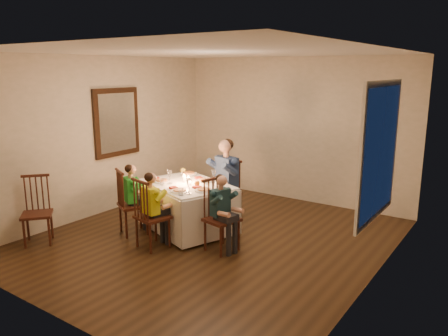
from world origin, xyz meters
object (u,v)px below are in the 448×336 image
Objects in this scene: dining_table at (187,197)px; serving_bowl at (189,175)px; chair_extra at (40,243)px; child_green at (134,233)px; child_yellow at (154,247)px; adult at (225,219)px; chair_near_right at (154,247)px; chair_near_left at (134,233)px; chair_adult at (225,219)px; child_teal at (222,250)px; chair_end at (222,250)px.

dining_table is 7.07× the size of serving_bowl.
chair_extra is 0.91× the size of child_green.
serving_bowl is (-0.31, 1.16, 0.75)m from child_yellow.
child_green is at bearing -102.28° from adult.
adult is (0.14, 1.52, 0.00)m from chair_near_right.
serving_bowl is (0.29, 0.94, 0.75)m from chair_near_left.
child_yellow reaches higher than chair_adult.
chair_near_left is at bearing -7.83° from child_yellow.
chair_near_right is 1.52m from adult.
dining_table is 1.57× the size of child_teal.
child_green is at bearing 1.90° from chair_extra.
chair_near_left and chair_near_right have the same top height.
chair_near_right is 1.03× the size of chair_extra.
chair_end is at bearing 101.89° from child_teal.
adult reaches higher than child_teal.
serving_bowl reaches higher than chair_near_right.
chair_adult is at bearing 44.59° from chair_end.
chair_adult is 0.95m from serving_bowl.
adult is (0.75, 1.30, 0.00)m from chair_near_left.
chair_near_left is 1.00× the size of chair_near_right.
dining_table reaches higher than chair_end.
chair_end is at bearing -31.88° from serving_bowl.
chair_adult is 1.03× the size of chair_extra.
serving_bowl is at bearing -62.86° from chair_near_right.
dining_table is 0.90m from chair_adult.
child_green reaches higher than chair_near_right.
serving_bowl is (-0.45, -0.36, 0.75)m from adult.
chair_near_right is at bearing 130.26° from chair_end.
child_yellow is (-0.14, -1.52, 0.00)m from chair_adult.
child_yellow is at bearing 130.26° from child_teal.
serving_bowl reaches higher than chair_extra.
dining_table is at bearing 80.10° from chair_end.
child_teal is at bearing -143.03° from chair_near_left.
chair_near_left is at bearing 1.90° from chair_extra.
chair_end is 0.94× the size of child_green.
serving_bowl reaches higher than adult.
child_yellow is (-0.83, -0.45, 0.00)m from chair_end.
adult is at bearing -92.02° from chair_near_left.
adult is (0.20, 0.71, -0.51)m from dining_table.
chair_near_left is 1.24m from serving_bowl.
chair_adult is at bearing 0.00° from adult.
child_green is 1.45m from child_teal.
dining_table is 1.56× the size of child_green.
chair_extra is 4.12× the size of serving_bowl.
chair_extra is 1.31m from child_green.
chair_near_left is at bearing -7.83° from chair_near_right.
child_yellow is at bearing 12.06° from chair_near_right.
child_green is (0.81, 1.03, 0.00)m from chair_extra.
dining_table is at bearing -105.21° from child_green.
child_green is at bearing -107.33° from serving_bowl.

